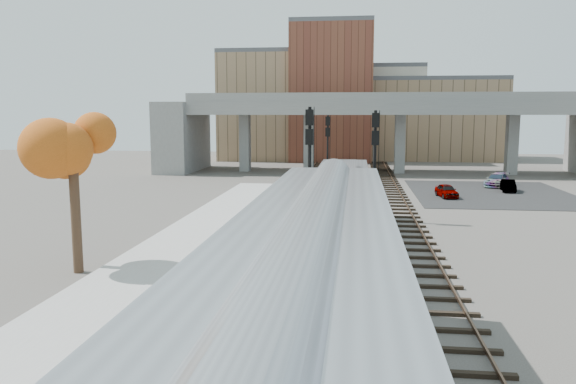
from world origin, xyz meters
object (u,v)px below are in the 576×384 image
(locomotive, at_px, (341,205))
(car_b, at_px, (508,186))
(signal_mast_mid, at_px, (374,166))
(car_c, at_px, (497,180))
(signal_mast_far, at_px, (328,150))
(tree, at_px, (72,148))
(signal_mast_near, at_px, (309,167))
(car_a, at_px, (447,191))

(locomotive, xyz_separation_m, car_b, (14.73, 23.12, -1.70))
(signal_mast_mid, relative_size, car_c, 1.69)
(car_c, bearing_deg, signal_mast_far, -154.62)
(signal_mast_mid, distance_m, tree, 19.64)
(signal_mast_near, relative_size, car_c, 1.74)
(signal_mast_far, height_order, tree, tree)
(car_b, distance_m, car_c, 3.66)
(signal_mast_far, xyz_separation_m, car_a, (10.64, -8.12, -2.86))
(locomotive, height_order, car_b, locomotive)
(tree, bearing_deg, car_b, 48.39)
(car_b, xyz_separation_m, car_c, (-0.13, 3.66, 0.09))
(locomotive, bearing_deg, signal_mast_near, 114.32)
(signal_mast_near, relative_size, car_b, 2.32)
(locomotive, distance_m, signal_mast_mid, 7.73)
(locomotive, height_order, signal_mast_far, signal_mast_far)
(car_c, bearing_deg, car_b, -62.23)
(car_b, bearing_deg, car_a, -136.59)
(locomotive, bearing_deg, car_b, 57.50)
(signal_mast_mid, bearing_deg, car_b, 51.13)
(locomotive, relative_size, signal_mast_far, 2.72)
(signal_mast_mid, bearing_deg, car_c, 57.07)
(signal_mast_mid, bearing_deg, car_a, 60.20)
(car_a, height_order, car_b, car_a)
(signal_mast_far, bearing_deg, signal_mast_near, -90.00)
(locomotive, relative_size, car_a, 5.76)
(signal_mast_near, distance_m, car_b, 25.21)
(signal_mast_mid, xyz_separation_m, car_c, (12.60, 19.45, -3.04))
(locomotive, height_order, car_a, locomotive)
(signal_mast_near, relative_size, tree, 0.99)
(car_c, bearing_deg, car_a, -101.37)
(signal_mast_mid, distance_m, signal_mast_far, 19.96)
(signal_mast_far, xyz_separation_m, car_c, (16.70, -0.08, -2.80))
(locomotive, relative_size, car_b, 5.82)
(tree, distance_m, car_a, 32.83)
(locomotive, relative_size, car_c, 4.37)
(locomotive, height_order, tree, tree)
(car_a, distance_m, car_b, 7.59)
(signal_mast_far, distance_m, car_c, 16.93)
(signal_mast_near, bearing_deg, car_c, 52.97)
(signal_mast_near, xyz_separation_m, car_b, (16.83, 18.48, -3.27))
(car_b, height_order, car_c, car_c)
(car_c, bearing_deg, tree, -102.54)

